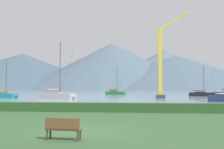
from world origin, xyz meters
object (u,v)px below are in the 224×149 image
at_px(sailboat_slip_8, 58,95).
at_px(dock_crane, 161,67).
at_px(park_bench_near_path, 63,128).
at_px(sailboat_slip_5, 116,93).
at_px(sailboat_slip_3, 4,95).
at_px(sailboat_slip_7, 202,94).

distance_m(sailboat_slip_8, dock_crane, 24.12).
relative_size(sailboat_slip_8, park_bench_near_path, 7.64).
height_order(sailboat_slip_5, sailboat_slip_8, sailboat_slip_8).
bearing_deg(sailboat_slip_3, park_bench_near_path, -48.90).
bearing_deg(park_bench_near_path, sailboat_slip_8, 114.03).
bearing_deg(sailboat_slip_7, park_bench_near_path, -89.82).
bearing_deg(sailboat_slip_5, dock_crane, -50.40).
distance_m(sailboat_slip_3, sailboat_slip_8, 15.31).
bearing_deg(park_bench_near_path, sailboat_slip_3, 126.92).
height_order(park_bench_near_path, dock_crane, dock_crane).
bearing_deg(sailboat_slip_7, sailboat_slip_8, -127.71).
distance_m(sailboat_slip_5, sailboat_slip_7, 32.44).
distance_m(sailboat_slip_7, sailboat_slip_8, 42.97).
bearing_deg(park_bench_near_path, sailboat_slip_7, 77.93).
xyz_separation_m(sailboat_slip_3, sailboat_slip_7, (49.99, 19.62, 0.06)).
distance_m(sailboat_slip_5, dock_crane, 38.95).
bearing_deg(sailboat_slip_8, park_bench_near_path, -55.07).
xyz_separation_m(sailboat_slip_3, dock_crane, (36.88, 1.78, 6.62)).
distance_m(sailboat_slip_7, dock_crane, 23.09).
bearing_deg(sailboat_slip_3, sailboat_slip_5, 68.30).
xyz_separation_m(sailboat_slip_5, park_bench_near_path, (5.82, -84.75, -0.17)).
bearing_deg(dock_crane, park_bench_near_path, -99.40).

